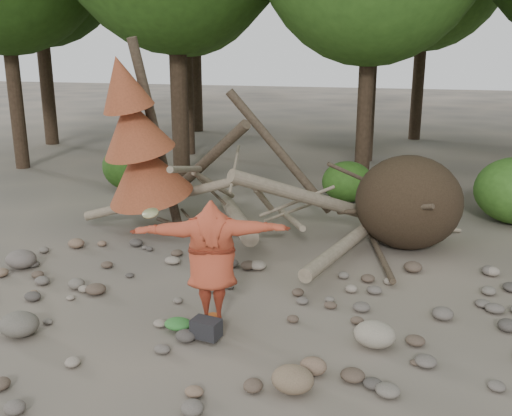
% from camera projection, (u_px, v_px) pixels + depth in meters
% --- Properties ---
extents(ground, '(120.00, 120.00, 0.00)m').
position_uv_depth(ground, '(217.00, 317.00, 8.92)').
color(ground, '#514C44').
rests_on(ground, ground).
extents(deadfall_pile, '(8.55, 5.24, 3.30)m').
position_uv_depth(deadfall_pile, '(380.00, 203.00, 11.96)').
color(deadfall_pile, '#332619').
rests_on(deadfall_pile, ground).
extents(dead_conifer, '(2.06, 2.16, 4.35)m').
position_uv_depth(dead_conifer, '(138.00, 143.00, 12.37)').
color(dead_conifer, '#4C3F30').
rests_on(dead_conifer, ground).
extents(bush_left, '(1.80, 1.80, 1.44)m').
position_uv_depth(bush_left, '(133.00, 166.00, 16.96)').
color(bush_left, '#254C14').
rests_on(bush_left, ground).
extents(bush_mid, '(1.40, 1.40, 1.12)m').
position_uv_depth(bush_mid, '(347.00, 182.00, 15.70)').
color(bush_mid, '#31601B').
rests_on(bush_mid, ground).
extents(frisbee_thrower, '(2.39, 1.41, 1.88)m').
position_uv_depth(frisbee_thrower, '(212.00, 261.00, 8.44)').
color(frisbee_thrower, '#AF4027').
rests_on(frisbee_thrower, ground).
extents(backpack, '(0.44, 0.32, 0.27)m').
position_uv_depth(backpack, '(206.00, 332.00, 8.17)').
color(backpack, black).
rests_on(backpack, ground).
extents(cloth_green, '(0.41, 0.34, 0.15)m').
position_uv_depth(cloth_green, '(178.00, 327.00, 8.44)').
color(cloth_green, '#2E712D').
rests_on(cloth_green, ground).
extents(cloth_orange, '(0.26, 0.21, 0.10)m').
position_uv_depth(cloth_orange, '(213.00, 319.00, 8.75)').
color(cloth_orange, '#C15721').
rests_on(cloth_orange, ground).
extents(boulder_front_left, '(0.59, 0.53, 0.35)m').
position_uv_depth(boulder_front_left, '(19.00, 324.00, 8.31)').
color(boulder_front_left, '#625C52').
rests_on(boulder_front_left, ground).
extents(boulder_front_right, '(0.53, 0.47, 0.32)m').
position_uv_depth(boulder_front_right, '(293.00, 379.00, 6.95)').
color(boulder_front_right, '#78624B').
rests_on(boulder_front_right, ground).
extents(boulder_mid_right, '(0.59, 0.53, 0.36)m').
position_uv_depth(boulder_mid_right, '(375.00, 334.00, 8.01)').
color(boulder_mid_right, gray).
rests_on(boulder_mid_right, ground).
extents(boulder_mid_left, '(0.59, 0.53, 0.35)m').
position_uv_depth(boulder_mid_left, '(21.00, 259.00, 10.92)').
color(boulder_mid_left, '#655C55').
rests_on(boulder_mid_left, ground).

